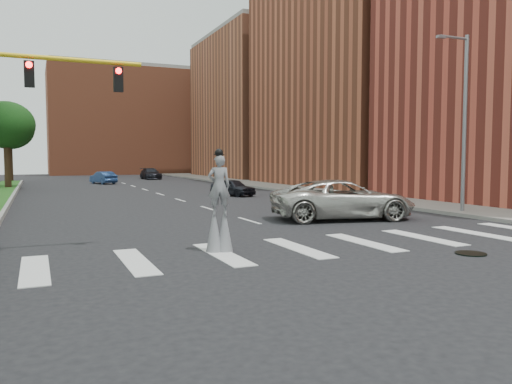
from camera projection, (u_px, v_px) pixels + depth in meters
name	position (u px, v px, depth m)	size (l,w,h in m)	color
ground_plane	(349.00, 250.00, 15.60)	(160.00, 160.00, 0.00)	black
median_curb	(9.00, 204.00, 29.64)	(0.20, 60.00, 0.28)	gray
sidewalk_right	(305.00, 190.00, 43.44)	(5.00, 90.00, 0.18)	slate
manhole	(471.00, 254.00, 14.98)	(0.90, 0.90, 0.04)	black
building_mid	(363.00, 68.00, 51.00)	(16.00, 22.00, 24.00)	#9C4D31
building_far	(265.00, 109.00, 73.04)	(16.00, 22.00, 20.00)	#A65B3D
building_backdrop	(126.00, 123.00, 88.58)	(26.00, 14.00, 18.00)	#9C4D31
streetlight	(463.00, 118.00, 25.12)	(2.05, 0.20, 9.00)	slate
traffic_signal	(0.00, 113.00, 14.11)	(5.30, 0.23, 6.20)	black
stilt_performer	(219.00, 210.00, 15.28)	(0.83, 0.59, 3.17)	black
suv_crossing	(343.00, 200.00, 23.37)	(3.08, 6.68, 1.86)	#BAB8B0
car_near	(233.00, 187.00, 37.53)	(1.53, 3.80, 1.30)	black
car_mid	(103.00, 178.00, 54.46)	(1.44, 4.12, 1.36)	navy
car_far	(151.00, 174.00, 66.16)	(2.06, 5.06, 1.47)	black
tree_6	(6.00, 125.00, 44.17)	(4.86, 4.86, 7.87)	black
tree_7	(9.00, 130.00, 57.00)	(5.42, 5.42, 8.42)	black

